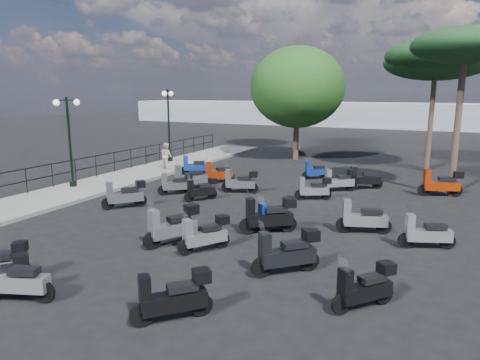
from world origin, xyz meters
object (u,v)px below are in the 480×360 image
at_px(scooter_20, 339,181).
at_px(pine_2, 300,64).
at_px(scooter_14, 314,189).
at_px(scooter_23, 364,288).
at_px(pine_0, 436,63).
at_px(broadleaf_tree, 297,87).
at_px(scooter_3, 190,178).
at_px(pine_1, 437,56).
at_px(scooter_26, 441,184).
at_px(scooter_24, 287,253).
at_px(lamp_post_1, 69,136).
at_px(scooter_21, 364,179).
at_px(scooter_12, 14,281).
at_px(scooter_9, 201,190).
at_px(scooter_16, 173,298).
at_px(scooter_15, 315,171).
at_px(scooter_17, 205,235).
at_px(scooter_2, 176,184).
at_px(scooter_13, 273,217).
at_px(pedestrian_far, 166,156).
at_px(scooter_18, 362,219).
at_px(lamp_post_2, 169,121).
at_px(scooter_10, 218,174).
at_px(scooter_7, 173,226).
at_px(scooter_25, 426,234).
at_px(scooter_8, 240,182).
at_px(scooter_19, 269,216).
at_px(scooter_4, 195,167).

distance_m(scooter_20, pine_2, 15.52).
distance_m(scooter_14, scooter_23, 9.19).
bearing_deg(scooter_14, pine_0, -50.15).
xyz_separation_m(scooter_23, broadleaf_tree, (-7.64, 18.63, 4.25)).
height_order(scooter_3, pine_1, pine_1).
bearing_deg(scooter_26, scooter_24, 142.27).
height_order(lamp_post_1, scooter_3, lamp_post_1).
bearing_deg(scooter_21, scooter_12, 132.68).
distance_m(scooter_9, scooter_24, 7.83).
bearing_deg(scooter_20, scooter_16, 142.29).
xyz_separation_m(scooter_15, scooter_17, (0.00, -11.32, 0.07)).
height_order(scooter_2, pine_2, pine_2).
bearing_deg(scooter_23, scooter_13, -7.90).
bearing_deg(pine_1, pedestrian_far, -154.52).
xyz_separation_m(lamp_post_1, scooter_26, (15.40, 5.86, -1.92)).
bearing_deg(scooter_18, scooter_12, 123.40).
distance_m(lamp_post_2, broadleaf_tree, 8.56).
xyz_separation_m(scooter_10, pine_2, (-0.33, 13.67, 6.00)).
height_order(scooter_24, scooter_26, scooter_26).
relative_size(broadleaf_tree, pine_1, 1.00).
bearing_deg(scooter_9, pine_1, -90.70).
height_order(scooter_7, scooter_16, scooter_7).
relative_size(scooter_26, broadleaf_tree, 0.24).
bearing_deg(scooter_25, scooter_15, 12.75).
relative_size(broadleaf_tree, pine_2, 0.98).
xyz_separation_m(scooter_10, scooter_14, (5.22, -1.24, -0.00)).
distance_m(lamp_post_1, scooter_17, 10.53).
xyz_separation_m(scooter_14, scooter_15, (-1.15, 4.25, -0.06)).
distance_m(scooter_2, scooter_8, 2.84).
bearing_deg(scooter_19, scooter_14, -36.54).
xyz_separation_m(lamp_post_1, scooter_19, (10.52, -1.92, -1.92)).
xyz_separation_m(scooter_4, scooter_23, (10.88, -11.05, 0.01)).
bearing_deg(scooter_4, scooter_25, -143.49).
bearing_deg(lamp_post_2, scooter_15, -17.78).
xyz_separation_m(scooter_9, scooter_21, (5.73, 5.09, 0.02)).
height_order(pedestrian_far, scooter_20, pedestrian_far).
bearing_deg(lamp_post_1, scooter_8, 39.74).
bearing_deg(scooter_20, scooter_12, 127.68).
bearing_deg(scooter_19, scooter_8, -0.54).
bearing_deg(pine_2, scooter_23, -68.86).
bearing_deg(pine_1, scooter_8, -127.63).
distance_m(scooter_13, scooter_21, 7.58).
bearing_deg(scooter_13, scooter_23, 160.38).
bearing_deg(scooter_19, scooter_3, 17.50).
xyz_separation_m(scooter_8, scooter_21, (4.84, 3.18, -0.04)).
relative_size(scooter_12, scooter_15, 1.38).
relative_size(scooter_2, scooter_8, 0.78).
xyz_separation_m(scooter_19, pine_0, (4.06, 14.86, 5.46)).
bearing_deg(scooter_23, pine_0, -50.86).
height_order(scooter_16, scooter_26, scooter_26).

